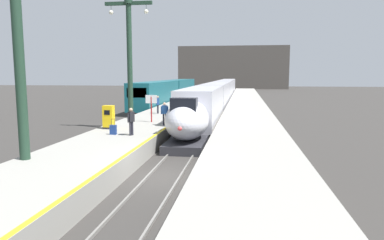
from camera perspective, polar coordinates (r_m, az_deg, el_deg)
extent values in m
plane|color=#33302D|center=(16.72, -4.51, -9.23)|extent=(260.00, 260.00, 0.00)
cube|color=gray|center=(41.30, -2.45, 1.47)|extent=(4.80, 110.00, 1.05)
cube|color=gray|center=(40.60, 8.86, 1.28)|extent=(4.80, 110.00, 1.05)
cube|color=yellow|center=(40.89, 0.69, 2.16)|extent=(0.20, 107.80, 0.01)
cube|color=slate|center=(43.59, 2.49, 1.16)|extent=(0.08, 110.00, 0.12)
cube|color=slate|center=(43.47, 4.46, 1.13)|extent=(0.08, 110.00, 0.12)
cube|color=slate|center=(45.12, -7.80, 1.31)|extent=(0.08, 110.00, 0.12)
cube|color=slate|center=(44.73, -5.95, 1.29)|extent=(0.08, 110.00, 0.12)
ellipsoid|color=silver|center=(23.07, -0.75, 0.05)|extent=(2.78, 5.77, 2.56)
cube|color=#28282D|center=(23.04, -0.85, -3.88)|extent=(2.46, 4.90, 0.55)
cube|color=black|center=(21.68, -1.29, 2.42)|extent=(1.59, 1.00, 0.90)
sphere|color=#F24C4C|center=(20.35, -1.98, -1.36)|extent=(0.28, 0.28, 0.28)
cube|color=silver|center=(31.65, 1.72, 2.49)|extent=(2.90, 14.00, 3.05)
cube|color=black|center=(31.80, -0.82, 3.50)|extent=(0.04, 11.90, 0.80)
cube|color=black|center=(31.48, 4.30, 3.45)|extent=(0.04, 11.90, 0.80)
cube|color=silver|center=(31.78, 1.71, 0.19)|extent=(2.92, 13.30, 0.24)
cube|color=black|center=(27.45, 0.64, -2.04)|extent=(2.03, 2.20, 0.56)
cube|color=black|center=(36.26, 2.51, 0.25)|extent=(2.03, 2.20, 0.56)
cube|color=silver|center=(48.14, 3.97, 4.15)|extent=(2.90, 18.00, 3.05)
cube|color=black|center=(48.24, 2.29, 4.82)|extent=(0.04, 15.84, 0.80)
cube|color=black|center=(48.02, 5.67, 4.78)|extent=(0.04, 15.84, 0.80)
cube|color=black|center=(42.20, 3.33, 1.25)|extent=(2.03, 2.20, 0.56)
cube|color=black|center=(54.35, 4.44, 2.61)|extent=(2.03, 2.20, 0.56)
cube|color=silver|center=(66.68, 5.17, 5.03)|extent=(2.90, 18.00, 3.05)
cube|color=black|center=(66.75, 3.96, 5.51)|extent=(0.04, 15.84, 0.80)
cube|color=black|center=(66.60, 6.40, 5.48)|extent=(0.04, 15.84, 0.80)
cube|color=black|center=(60.68, 4.84, 3.10)|extent=(2.03, 2.20, 0.56)
cube|color=black|center=(72.87, 5.42, 3.81)|extent=(2.03, 2.20, 0.56)
cube|color=silver|center=(85.25, 5.85, 5.52)|extent=(2.90, 18.00, 3.05)
cube|color=black|center=(85.30, 4.90, 5.91)|extent=(0.04, 15.84, 0.80)
cube|color=black|center=(85.18, 6.82, 5.88)|extent=(0.04, 15.84, 0.80)
cube|color=black|center=(79.22, 5.65, 4.09)|extent=(2.03, 2.20, 0.56)
cube|color=black|center=(91.43, 6.00, 4.52)|extent=(2.03, 2.20, 0.56)
cube|color=#145660|center=(48.31, -5.78, 4.23)|extent=(2.85, 18.00, 3.30)
cube|color=black|center=(39.66, -8.92, 4.37)|extent=(2.28, 0.08, 1.10)
cube|color=black|center=(48.65, -7.39, 4.82)|extent=(0.04, 15.30, 0.90)
cube|color=black|center=(47.97, -4.16, 4.82)|extent=(0.04, 15.30, 0.90)
cube|color=black|center=(42.91, -7.60, 1.28)|extent=(2.00, 2.00, 0.52)
cube|color=black|center=(54.04, -4.28, 2.57)|extent=(2.00, 2.00, 0.52)
cube|color=#145660|center=(66.49, -1.89, 5.11)|extent=(2.85, 18.00, 3.30)
cylinder|color=#1E3828|center=(16.98, -26.28, 11.52)|extent=(0.44, 0.44, 10.34)
cylinder|color=#1E3828|center=(30.47, -10.02, 9.45)|extent=(0.44, 0.44, 9.77)
cylinder|color=#1E3828|center=(31.02, -10.23, 18.23)|extent=(0.68, 0.68, 0.30)
cube|color=#1E3828|center=(31.00, -10.22, 18.05)|extent=(4.00, 0.24, 0.28)
cylinder|color=#1E3828|center=(31.42, -12.93, 17.18)|extent=(0.03, 0.03, 0.60)
sphere|color=#EFEACC|center=(31.37, -12.91, 16.55)|extent=(0.36, 0.36, 0.36)
cylinder|color=#1E3828|center=(30.51, -7.40, 17.61)|extent=(0.03, 0.03, 0.60)
sphere|color=#EFEACC|center=(30.45, -7.39, 16.96)|extent=(0.36, 0.36, 0.36)
cylinder|color=#23232D|center=(21.92, -9.93, -1.38)|extent=(0.13, 0.13, 0.85)
cylinder|color=#23232D|center=(22.03, -9.60, -1.33)|extent=(0.13, 0.13, 0.85)
cube|color=black|center=(21.88, -9.81, 0.55)|extent=(0.38, 0.44, 0.62)
cylinder|color=black|center=(21.72, -10.26, 0.35)|extent=(0.09, 0.09, 0.58)
cylinder|color=black|center=(22.05, -9.35, 0.48)|extent=(0.09, 0.09, 0.58)
sphere|color=tan|center=(21.83, -9.83, 1.64)|extent=(0.22, 0.22, 0.22)
cylinder|color=#23232D|center=(26.04, -4.61, 0.08)|extent=(0.13, 0.13, 0.85)
cylinder|color=#23232D|center=(26.00, -4.25, 0.07)|extent=(0.13, 0.13, 0.85)
cube|color=#1E478C|center=(25.94, -4.45, 1.69)|extent=(0.39, 0.23, 0.62)
cylinder|color=#1E478C|center=(26.00, -4.96, 1.59)|extent=(0.09, 0.09, 0.58)
cylinder|color=#1E478C|center=(25.88, -3.93, 1.57)|extent=(0.09, 0.09, 0.58)
sphere|color=tan|center=(25.90, -4.46, 2.61)|extent=(0.22, 0.22, 0.22)
cylinder|color=#23232D|center=(33.86, -5.56, 1.76)|extent=(0.13, 0.13, 0.85)
cylinder|color=#23232D|center=(34.03, -5.50, 1.78)|extent=(0.13, 0.13, 0.85)
cube|color=#1E478C|center=(33.88, -5.54, 3.01)|extent=(0.23, 0.39, 0.62)
cylinder|color=#1E478C|center=(33.65, -5.63, 2.89)|extent=(0.09, 0.09, 0.58)
cylinder|color=#1E478C|center=(34.12, -5.46, 2.95)|extent=(0.09, 0.09, 0.58)
sphere|color=tan|center=(33.85, -5.55, 3.71)|extent=(0.22, 0.22, 0.22)
cube|color=navy|center=(22.51, -12.60, -1.54)|extent=(0.40, 0.22, 0.60)
cylinder|color=#262628|center=(22.48, -12.87, -0.33)|extent=(0.02, 0.02, 0.36)
cylinder|color=#262628|center=(22.41, -12.39, -0.34)|extent=(0.02, 0.02, 0.36)
cube|color=#262628|center=(22.42, -12.65, 0.15)|extent=(0.22, 0.03, 0.02)
cube|color=yellow|center=(24.93, -13.30, 0.45)|extent=(0.70, 0.56, 1.60)
cube|color=black|center=(24.63, -13.56, 1.18)|extent=(0.40, 0.02, 0.32)
cube|color=black|center=(25.03, -13.25, -1.23)|extent=(0.76, 0.62, 0.12)
cylinder|color=maroon|center=(27.84, -6.57, 1.72)|extent=(0.10, 0.10, 2.00)
cube|color=white|center=(27.77, -6.60, 3.36)|extent=(0.90, 0.06, 0.64)
cube|color=#4C4742|center=(117.70, 6.56, 8.41)|extent=(36.00, 2.00, 14.00)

